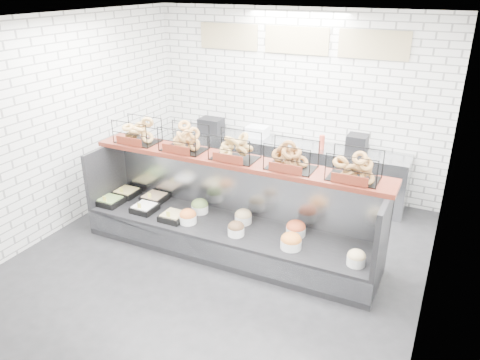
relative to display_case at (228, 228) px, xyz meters
The scene contains 5 objects.
ground 0.47m from the display_case, 87.18° to the right, with size 5.50×5.50×0.00m, color black.
room_shell 1.75m from the display_case, 86.28° to the left, with size 5.02×5.51×3.01m.
display_case is the anchor object (origin of this frame).
bagel_shelf 1.08m from the display_case, 85.80° to the left, with size 4.10×0.50×0.40m.
prep_counter 2.09m from the display_case, 89.75° to the left, with size 4.00×0.60×1.20m.
Camera 1 is at (2.52, -4.53, 3.41)m, focal length 35.00 mm.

